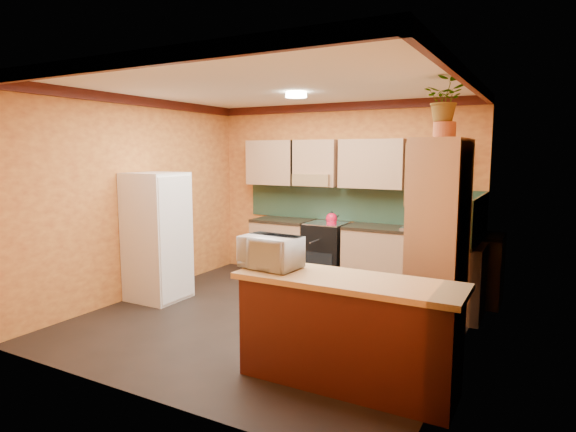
# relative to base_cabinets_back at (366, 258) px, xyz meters

# --- Properties ---
(room_shell) EXTENTS (4.24, 4.24, 2.72)m
(room_shell) POSITION_rel_base_cabinets_back_xyz_m (-0.50, -1.52, 1.65)
(room_shell) COLOR black
(room_shell) RESTS_ON ground
(base_cabinets_back) EXTENTS (3.65, 0.60, 0.88)m
(base_cabinets_back) POSITION_rel_base_cabinets_back_xyz_m (0.00, 0.00, 0.00)
(base_cabinets_back) COLOR tan
(base_cabinets_back) RESTS_ON ground
(countertop_back) EXTENTS (3.65, 0.62, 0.04)m
(countertop_back) POSITION_rel_base_cabinets_back_xyz_m (0.00, -0.00, 0.46)
(countertop_back) COLOR black
(countertop_back) RESTS_ON base_cabinets_back
(stove) EXTENTS (0.58, 0.58, 0.91)m
(stove) POSITION_rel_base_cabinets_back_xyz_m (-0.62, -0.00, 0.02)
(stove) COLOR black
(stove) RESTS_ON ground
(kettle) EXTENTS (0.22, 0.22, 0.18)m
(kettle) POSITION_rel_base_cabinets_back_xyz_m (-0.52, -0.05, 0.56)
(kettle) COLOR red
(kettle) RESTS_ON stove
(sink) EXTENTS (0.48, 0.40, 0.03)m
(sink) POSITION_rel_base_cabinets_back_xyz_m (0.78, 0.00, 0.50)
(sink) COLOR silver
(sink) RESTS_ON countertop_back
(base_cabinets_right) EXTENTS (0.60, 0.80, 0.88)m
(base_cabinets_right) POSITION_rel_base_cabinets_back_xyz_m (1.28, -0.70, 0.00)
(base_cabinets_right) COLOR tan
(base_cabinets_right) RESTS_ON ground
(countertop_right) EXTENTS (0.62, 0.80, 0.04)m
(countertop_right) POSITION_rel_base_cabinets_back_xyz_m (1.28, -0.70, 0.46)
(countertop_right) COLOR black
(countertop_right) RESTS_ON base_cabinets_right
(fridge) EXTENTS (0.68, 0.66, 1.70)m
(fridge) POSITION_rel_base_cabinets_back_xyz_m (-2.27, -1.85, 0.41)
(fridge) COLOR white
(fridge) RESTS_ON ground
(pantry) EXTENTS (0.48, 0.90, 2.10)m
(pantry) POSITION_rel_base_cabinets_back_xyz_m (1.33, -1.60, 0.61)
(pantry) COLOR tan
(pantry) RESTS_ON ground
(fern_pot) EXTENTS (0.22, 0.22, 0.16)m
(fern_pot) POSITION_rel_base_cabinets_back_xyz_m (1.33, -1.55, 1.74)
(fern_pot) COLOR #9E4926
(fern_pot) RESTS_ON pantry
(fern) EXTENTS (0.42, 0.37, 0.43)m
(fern) POSITION_rel_base_cabinets_back_xyz_m (1.33, -1.55, 2.04)
(fern) COLOR tan
(fern) RESTS_ON fern_pot
(breakfast_bar) EXTENTS (1.80, 0.55, 0.88)m
(breakfast_bar) POSITION_rel_base_cabinets_back_xyz_m (0.86, -2.91, 0.00)
(breakfast_bar) COLOR #461510
(breakfast_bar) RESTS_ON ground
(bar_top) EXTENTS (1.90, 0.65, 0.05)m
(bar_top) POSITION_rel_base_cabinets_back_xyz_m (0.86, -2.91, 0.47)
(bar_top) COLOR tan
(bar_top) RESTS_ON breakfast_bar
(microwave) EXTENTS (0.55, 0.40, 0.29)m
(microwave) POSITION_rel_base_cabinets_back_xyz_m (0.12, -2.91, 0.63)
(microwave) COLOR white
(microwave) RESTS_ON bar_top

